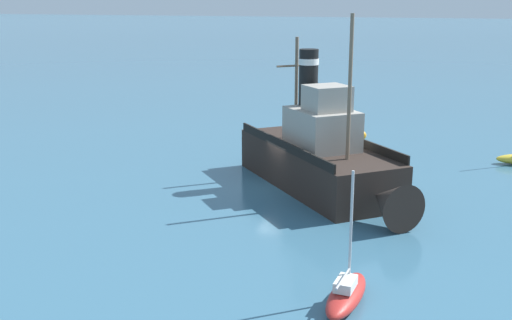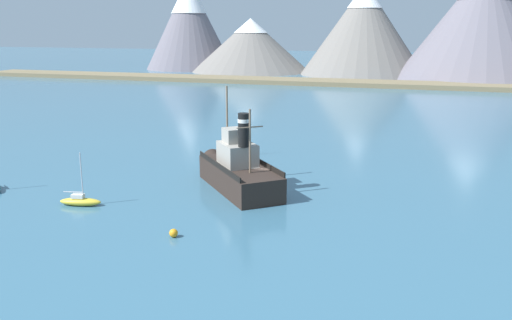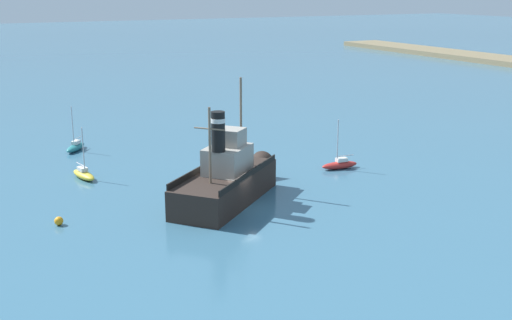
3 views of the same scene
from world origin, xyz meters
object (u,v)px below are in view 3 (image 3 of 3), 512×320
object	(u,v)px
sailboat_red	(340,164)
sailboat_yellow	(84,174)
sailboat_teal	(76,147)
old_tugboat	(228,179)
mooring_buoy	(59,221)

from	to	relation	value
sailboat_red	sailboat_yellow	xyz separation A→B (m)	(-8.16, -22.99, 0.00)
sailboat_teal	sailboat_yellow	bearing A→B (deg)	-8.56
old_tugboat	sailboat_red	bearing A→B (deg)	104.79
old_tugboat	sailboat_yellow	size ratio (longest dim) A/B	2.69
sailboat_red	sailboat_teal	xyz separation A→B (m)	(-19.23, -21.32, 0.00)
sailboat_teal	mooring_buoy	distance (m)	23.20
sailboat_red	mooring_buoy	xyz separation A→B (m)	(3.15, -27.43, -0.09)
old_tugboat	sailboat_teal	bearing A→B (deg)	-161.53
sailboat_yellow	sailboat_red	bearing A→B (deg)	70.45
sailboat_red	sailboat_yellow	bearing A→B (deg)	-109.55
sailboat_teal	mooring_buoy	xyz separation A→B (m)	(22.38, -6.11, -0.09)
old_tugboat	sailboat_red	size ratio (longest dim) A/B	2.69
sailboat_yellow	sailboat_teal	bearing A→B (deg)	171.44
old_tugboat	mooring_buoy	xyz separation A→B (m)	(-0.46, -13.74, -1.50)
sailboat_teal	sailboat_red	bearing A→B (deg)	47.95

